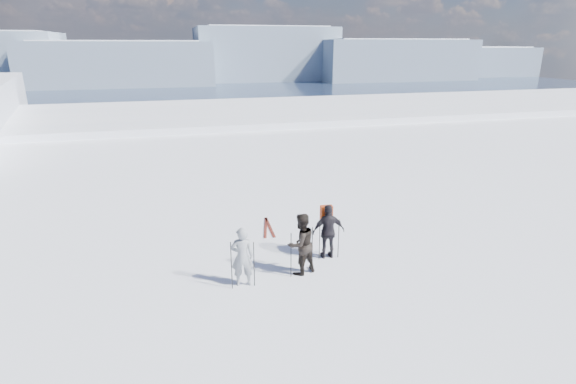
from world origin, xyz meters
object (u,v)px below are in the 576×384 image
at_px(skier_pack, 328,232).
at_px(skis_loose, 268,227).
at_px(skier_grey, 242,257).
at_px(skier_dark, 301,244).

distance_m(skier_pack, skis_loose, 2.94).
distance_m(skier_grey, skier_dark, 1.61).
bearing_deg(skier_grey, skier_dark, -165.29).
xyz_separation_m(skier_pack, skis_loose, (-1.18, 2.57, -0.78)).
height_order(skier_grey, skier_dark, skier_dark).
distance_m(skier_dark, skis_loose, 3.36).
relative_size(skier_dark, skis_loose, 0.99).
bearing_deg(skier_grey, skier_pack, -153.93).
bearing_deg(skis_loose, skier_pack, -65.35).
distance_m(skier_dark, skier_pack, 1.22).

